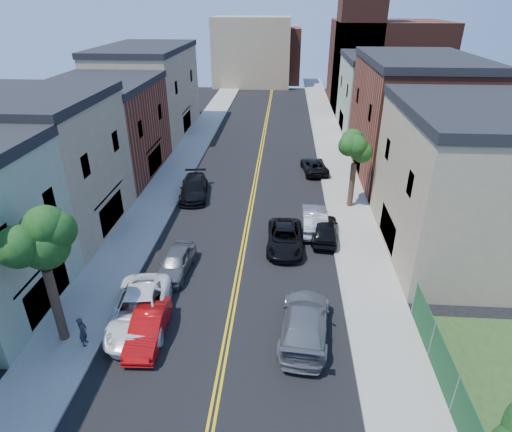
% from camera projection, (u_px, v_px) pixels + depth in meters
% --- Properties ---
extents(sidewalk_left, '(3.20, 100.00, 0.15)m').
position_uv_depth(sidewalk_left, '(183.00, 159.00, 43.84)').
color(sidewalk_left, gray).
rests_on(sidewalk_left, ground).
extents(sidewalk_right, '(3.20, 100.00, 0.15)m').
position_uv_depth(sidewalk_right, '(337.00, 163.00, 42.87)').
color(sidewalk_right, gray).
rests_on(sidewalk_right, ground).
extents(curb_left, '(0.30, 100.00, 0.15)m').
position_uv_depth(curb_left, '(200.00, 160.00, 43.73)').
color(curb_left, gray).
rests_on(curb_left, ground).
extents(curb_right, '(0.30, 100.00, 0.15)m').
position_uv_depth(curb_right, '(319.00, 163.00, 42.98)').
color(curb_right, gray).
rests_on(curb_right, ground).
extents(bldg_left_tan_near, '(9.00, 10.00, 9.00)m').
position_uv_depth(bldg_left_tan_near, '(41.00, 170.00, 28.88)').
color(bldg_left_tan_near, '#998466').
rests_on(bldg_left_tan_near, ground).
extents(bldg_left_brick, '(9.00, 12.00, 8.00)m').
position_uv_depth(bldg_left_brick, '(104.00, 132.00, 38.86)').
color(bldg_left_brick, brown).
rests_on(bldg_left_brick, ground).
extents(bldg_left_tan_far, '(9.00, 16.00, 9.50)m').
position_uv_depth(bldg_left_tan_far, '(148.00, 93.00, 50.93)').
color(bldg_left_tan_far, '#998466').
rests_on(bldg_left_tan_far, ground).
extents(bldg_right_tan, '(9.00, 12.00, 9.00)m').
position_uv_depth(bldg_right_tan, '(468.00, 187.00, 26.28)').
color(bldg_right_tan, '#998466').
rests_on(bldg_right_tan, ground).
extents(bldg_right_brick, '(9.00, 14.00, 10.00)m').
position_uv_depth(bldg_right_brick, '(412.00, 121.00, 38.47)').
color(bldg_right_brick, brown).
rests_on(bldg_right_brick, ground).
extents(bldg_right_palegrn, '(9.00, 12.00, 8.50)m').
position_uv_depth(bldg_right_palegrn, '(381.00, 97.00, 51.22)').
color(bldg_right_palegrn, gray).
rests_on(bldg_right_palegrn, ground).
extents(church, '(16.20, 14.20, 22.60)m').
position_uv_depth(church, '(380.00, 56.00, 63.07)').
color(church, '#4C2319').
rests_on(church, ground).
extents(backdrop_left, '(14.00, 8.00, 12.00)m').
position_uv_depth(backdrop_left, '(252.00, 52.00, 78.12)').
color(backdrop_left, '#998466').
rests_on(backdrop_left, ground).
extents(backdrop_center, '(10.00, 8.00, 10.00)m').
position_uv_depth(backdrop_center, '(274.00, 56.00, 81.88)').
color(backdrop_center, brown).
rests_on(backdrop_center, ground).
extents(fence_right, '(0.04, 15.00, 1.90)m').
position_uv_depth(fence_right, '(469.00, 430.00, 15.26)').
color(fence_right, '#143F1E').
rests_on(fence_right, sidewalk_right).
extents(tree_left_mid, '(5.20, 5.20, 9.29)m').
position_uv_depth(tree_left_mid, '(34.00, 221.00, 17.81)').
color(tree_left_mid, '#332319').
rests_on(tree_left_mid, sidewalk_left).
extents(tree_right_far, '(4.40, 4.40, 8.03)m').
position_uv_depth(tree_right_far, '(357.00, 137.00, 31.41)').
color(tree_right_far, '#332319').
rests_on(tree_right_far, sidewalk_right).
extents(red_sedan, '(1.65, 4.29, 1.39)m').
position_uv_depth(red_sedan, '(148.00, 327.00, 20.58)').
color(red_sedan, '#B90C0E').
rests_on(red_sedan, ground).
extents(white_pickup, '(3.41, 6.12, 1.62)m').
position_uv_depth(white_pickup, '(139.00, 310.00, 21.56)').
color(white_pickup, white).
rests_on(white_pickup, ground).
extents(grey_car_left, '(2.00, 4.35, 1.44)m').
position_uv_depth(grey_car_left, '(176.00, 262.00, 25.61)').
color(grey_car_left, '#4E5255').
rests_on(grey_car_left, ground).
extents(black_car_left, '(2.81, 5.56, 1.55)m').
position_uv_depth(black_car_left, '(194.00, 188.00, 35.50)').
color(black_car_left, black).
rests_on(black_car_left, ground).
extents(grey_car_right, '(2.84, 5.86, 1.64)m').
position_uv_depth(grey_car_right, '(305.00, 322.00, 20.73)').
color(grey_car_right, slate).
rests_on(grey_car_right, ground).
extents(black_car_right, '(2.10, 4.57, 1.52)m').
position_uv_depth(black_car_right, '(325.00, 229.00, 29.24)').
color(black_car_right, black).
rests_on(black_car_right, ground).
extents(silver_car_right, '(1.70, 4.83, 1.59)m').
position_uv_depth(silver_car_right, '(314.00, 219.00, 30.41)').
color(silver_car_right, '#95989C').
rests_on(silver_car_right, ground).
extents(dark_car_right_far, '(2.75, 4.90, 1.30)m').
position_uv_depth(dark_car_right_far, '(314.00, 166.00, 40.50)').
color(dark_car_right_far, black).
rests_on(dark_car_right_far, ground).
extents(black_suv_lane, '(2.34, 5.06, 1.40)m').
position_uv_depth(black_suv_lane, '(285.00, 238.00, 28.24)').
color(black_suv_lane, black).
rests_on(black_suv_lane, ground).
extents(pedestrian_left, '(0.44, 0.61, 1.55)m').
position_uv_depth(pedestrian_left, '(83.00, 331.00, 20.01)').
color(pedestrian_left, '#28272F').
rests_on(pedestrian_left, sidewalk_left).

